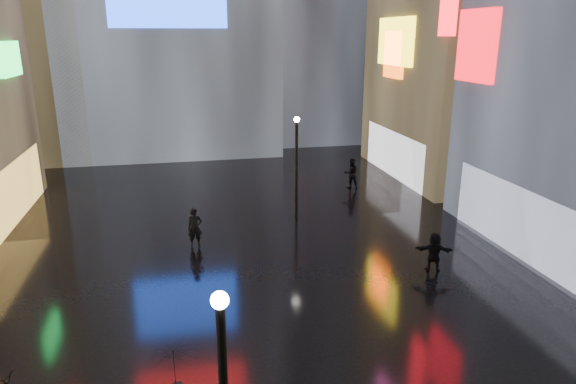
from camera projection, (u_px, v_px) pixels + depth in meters
name	position (u px, v px, depth m)	size (l,w,h in m)	color
ground	(250.00, 248.00, 22.84)	(140.00, 140.00, 0.00)	black
lamp_far	(297.00, 161.00, 26.03)	(0.30, 0.30, 5.20)	black
pedestrian_5	(434.00, 252.00, 20.37)	(1.50, 0.48, 1.62)	black
pedestrian_6	(195.00, 228.00, 22.71)	(0.65, 0.43, 1.78)	black
pedestrian_7	(351.00, 173.00, 31.49)	(0.90, 0.70, 1.85)	black
umbrella_2	(175.00, 367.00, 10.84)	(1.01, 1.03, 0.93)	black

